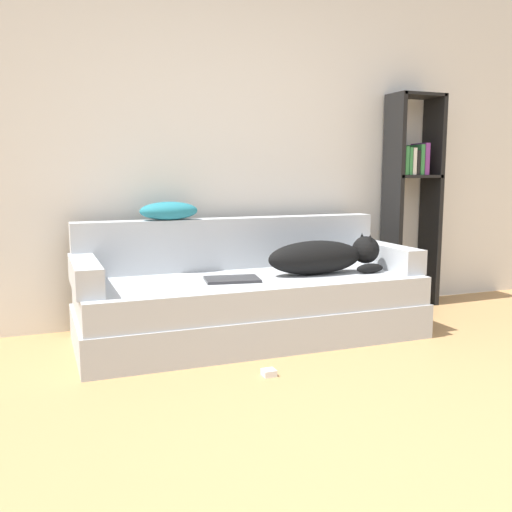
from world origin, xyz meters
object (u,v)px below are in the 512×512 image
(bookshelf, at_px, (412,187))
(couch, at_px, (251,308))
(dog, at_px, (325,256))
(power_adapter, at_px, (269,373))
(throw_pillow, at_px, (169,211))
(laptop, at_px, (232,279))

(bookshelf, bearing_deg, couch, -164.21)
(dog, xyz_separation_m, power_adapter, (-0.67, -0.64, -0.51))
(dog, relative_size, throw_pillow, 2.08)
(throw_pillow, xyz_separation_m, bookshelf, (2.00, 0.08, 0.14))
(couch, xyz_separation_m, power_adapter, (-0.16, -0.70, -0.18))
(throw_pillow, bearing_deg, couch, -38.98)
(dog, bearing_deg, laptop, -178.52)
(dog, xyz_separation_m, laptop, (-0.66, -0.02, -0.11))
(power_adapter, bearing_deg, dog, 43.59)
(throw_pillow, bearing_deg, bookshelf, 2.19)
(laptop, bearing_deg, couch, 37.15)
(couch, bearing_deg, throw_pillow, 141.02)
(bookshelf, distance_m, power_adapter, 2.27)
(throw_pillow, xyz_separation_m, power_adapter, (0.29, -1.06, -0.81))
(dog, height_order, power_adapter, dog)
(laptop, bearing_deg, bookshelf, 26.08)
(couch, relative_size, bookshelf, 1.31)
(bookshelf, bearing_deg, laptop, -163.00)
(dog, distance_m, bookshelf, 1.24)
(throw_pillow, height_order, bookshelf, bookshelf)
(dog, relative_size, bookshelf, 0.48)
(bookshelf, relative_size, power_adapter, 24.28)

